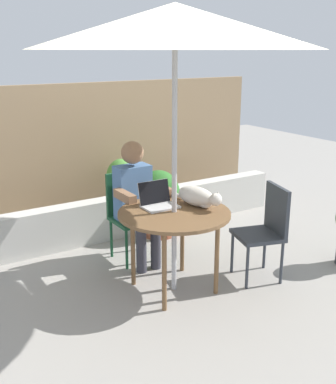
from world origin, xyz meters
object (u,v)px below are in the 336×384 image
object	(u,v)px
laptop	(157,199)
potted_plant_corner	(122,186)
person_seated	(136,197)
chair_empty	(267,225)
cat	(198,197)
chair_occupied	(129,209)
potted_plant_near_fence	(159,201)
patio_umbrella	(175,26)
patio_table	(174,219)

from	to	relation	value
laptop	potted_plant_corner	distance (m)	1.71
person_seated	laptop	world-z (taller)	person_seated
chair_empty	cat	distance (m)	0.71
person_seated	cat	size ratio (longest dim) A/B	1.88
chair_occupied	potted_plant_corner	distance (m)	1.07
laptop	potted_plant_corner	size ratio (longest dim) A/B	0.38
chair_empty	cat	size ratio (longest dim) A/B	1.36
potted_plant_near_fence	chair_occupied	bearing A→B (deg)	-147.78
patio_umbrella	chair_occupied	xyz separation A→B (m)	(0.00, 0.84, -1.72)
person_seated	potted_plant_corner	bearing A→B (deg)	70.11
chair_occupied	laptop	size ratio (longest dim) A/B	2.92
patio_umbrella	person_seated	xyz separation A→B (m)	(0.00, 0.68, -1.55)
chair_occupied	chair_empty	size ratio (longest dim) A/B	1.00
cat	potted_plant_corner	xyz separation A→B (m)	(0.15, 1.80, -0.36)
potted_plant_corner	chair_empty	bearing A→B (deg)	-78.18
laptop	potted_plant_near_fence	xyz separation A→B (m)	(0.61, 0.98, -0.39)
cat	potted_plant_corner	size ratio (longest dim) A/B	0.82
patio_table	cat	distance (m)	0.30
chair_occupied	cat	xyz separation A→B (m)	(0.26, -0.82, 0.30)
cat	potted_plant_corner	bearing A→B (deg)	85.26
person_seated	potted_plant_near_fence	size ratio (longest dim) A/B	1.60
potted_plant_near_fence	person_seated	bearing A→B (deg)	-137.78
patio_umbrella	potted_plant_corner	world-z (taller)	patio_umbrella
patio_table	chair_occupied	world-z (taller)	chair_occupied
patio_table	laptop	xyz separation A→B (m)	(-0.04, 0.21, 0.13)
potted_plant_near_fence	potted_plant_corner	size ratio (longest dim) A/B	0.96
patio_umbrella	chair_empty	bearing A→B (deg)	-16.61
laptop	cat	world-z (taller)	laptop
laptop	potted_plant_near_fence	distance (m)	1.22
patio_umbrella	potted_plant_near_fence	distance (m)	2.26
person_seated	potted_plant_near_fence	distance (m)	0.82
potted_plant_corner	patio_umbrella	bearing A→B (deg)	-102.79
patio_umbrella	laptop	size ratio (longest dim) A/B	7.95
person_seated	potted_plant_near_fence	bearing A→B (deg)	42.22
patio_table	patio_umbrella	world-z (taller)	patio_umbrella
patio_umbrella	potted_plant_near_fence	xyz separation A→B (m)	(0.57, 1.19, -1.83)
person_seated	laptop	size ratio (longest dim) A/B	4.04
patio_table	patio_umbrella	size ratio (longest dim) A/B	0.40
patio_table	potted_plant_corner	world-z (taller)	potted_plant_corner
chair_occupied	potted_plant_near_fence	size ratio (longest dim) A/B	1.16
patio_table	cat	bearing A→B (deg)	3.89
patio_table	person_seated	size ratio (longest dim) A/B	0.79
patio_table	chair_occupied	bearing A→B (deg)	90.00
chair_occupied	person_seated	distance (m)	0.23
patio_table	chair_empty	size ratio (longest dim) A/B	1.10
laptop	cat	size ratio (longest dim) A/B	0.47
patio_table	chair_occupied	size ratio (longest dim) A/B	1.10
patio_umbrella	potted_plant_near_fence	size ratio (longest dim) A/B	3.16
chair_occupied	potted_plant_near_fence	world-z (taller)	chair_occupied
chair_empty	person_seated	world-z (taller)	person_seated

